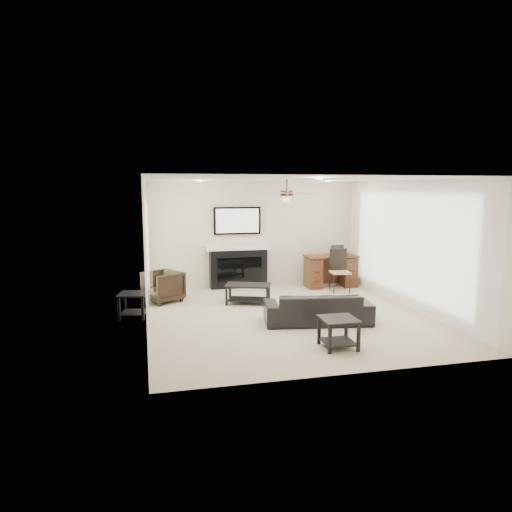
# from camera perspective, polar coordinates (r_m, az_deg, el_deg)

# --- Properties ---
(room_shell) EXTENTS (5.50, 5.54, 2.52)m
(room_shell) POSITION_cam_1_polar(r_m,az_deg,el_deg) (8.38, 5.09, 3.95)
(room_shell) COLOR #BEAB98
(room_shell) RESTS_ON ground
(sofa) EXTENTS (1.94, 1.01, 0.54)m
(sofa) POSITION_cam_1_polar(r_m,az_deg,el_deg) (8.09, 7.72, -6.44)
(sofa) COLOR black
(sofa) RESTS_ON ground
(armchair) EXTENTS (0.97, 0.96, 0.64)m
(armchair) POSITION_cam_1_polar(r_m,az_deg,el_deg) (9.66, -11.63, -3.76)
(armchair) COLOR black
(armchair) RESTS_ON ground
(coffee_table) EXTENTS (1.02, 0.77, 0.40)m
(coffee_table) POSITION_cam_1_polar(r_m,az_deg,el_deg) (9.34, -1.00, -4.76)
(coffee_table) COLOR black
(coffee_table) RESTS_ON ground
(end_table_near) EXTENTS (0.53, 0.53, 0.45)m
(end_table_near) POSITION_cam_1_polar(r_m,az_deg,el_deg) (6.94, 10.25, -9.44)
(end_table_near) COLOR black
(end_table_near) RESTS_ON ground
(end_table_left) EXTENTS (0.59, 0.59, 0.45)m
(end_table_left) POSITION_cam_1_polar(r_m,az_deg,el_deg) (8.66, -15.06, -5.96)
(end_table_left) COLOR black
(end_table_left) RESTS_ON ground
(fireplace_unit) EXTENTS (1.52, 0.34, 1.91)m
(fireplace_unit) POSITION_cam_1_polar(r_m,az_deg,el_deg) (10.72, -2.21, 1.06)
(fireplace_unit) COLOR black
(fireplace_unit) RESTS_ON ground
(desk) EXTENTS (1.22, 0.56, 0.76)m
(desk) POSITION_cam_1_polar(r_m,az_deg,el_deg) (11.01, 9.30, -1.87)
(desk) COLOR #38140E
(desk) RESTS_ON ground
(desk_chair) EXTENTS (0.48, 0.49, 0.97)m
(desk_chair) POSITION_cam_1_polar(r_m,az_deg,el_deg) (10.50, 10.46, -1.83)
(desk_chair) COLOR black
(desk_chair) RESTS_ON ground
(laptop) EXTENTS (0.33, 0.24, 0.23)m
(laptop) POSITION_cam_1_polar(r_m,az_deg,el_deg) (11.00, 10.37, 0.69)
(laptop) COLOR black
(laptop) RESTS_ON desk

